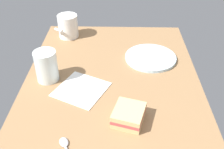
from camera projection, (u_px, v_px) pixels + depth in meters
tabletop at (112, 83)px, 96.92cm from camera, size 90.00×64.00×2.00cm
plate_of_food at (151, 58)px, 108.27cm from camera, size 20.77×20.77×1.20cm
coffee_mug_black at (68, 26)px, 121.46cm from camera, size 11.34×9.90×10.42cm
sandwich_main at (129, 115)px, 79.18cm from camera, size 11.80×11.14×4.40cm
glass_of_milk at (47, 67)px, 94.37cm from camera, size 8.00×8.00×11.46cm
spoon at (66, 148)px, 71.68cm from camera, size 10.90×6.20×0.80cm
paper_napkin at (81, 89)px, 92.31cm from camera, size 21.23×21.23×0.30cm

